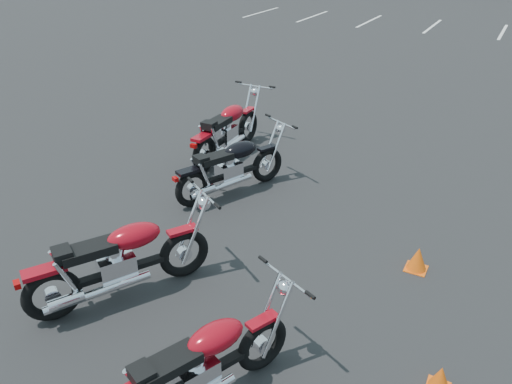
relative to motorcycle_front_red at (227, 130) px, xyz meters
The scene contains 8 objects.
ground 3.26m from the motorcycle_front_red, 59.76° to the right, with size 120.00×120.00×0.00m, color black.
motorcycle_front_red is the anchor object (origin of this frame).
motorcycle_second_black 1.61m from the motorcycle_front_red, 56.30° to the right, with size 1.35×2.18×1.09m.
motorcycle_third_red 4.44m from the motorcycle_front_red, 75.47° to the right, with size 1.64×2.25×1.17m.
motorcycle_rear_red 5.90m from the motorcycle_front_red, 61.09° to the right, with size 1.27×2.09×1.05m.
training_cone_near 4.65m from the motorcycle_front_red, 25.74° to the right, with size 0.28×0.28×0.34m.
training_cone_far 6.20m from the motorcycle_front_red, 38.89° to the right, with size 0.23×0.23×0.27m.
parking_line_stripes 17.25m from the motorcycle_front_red, 92.93° to the left, with size 15.12×4.00×0.01m.
Camera 1 is at (3.26, -5.03, 4.06)m, focal length 35.00 mm.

